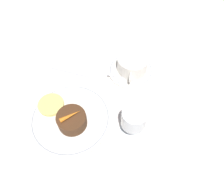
{
  "coord_description": "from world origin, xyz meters",
  "views": [
    {
      "loc": [
        0.25,
        0.15,
        0.57
      ],
      "look_at": [
        -0.09,
        0.1,
        0.04
      ],
      "focal_mm": 35.0,
      "sensor_mm": 36.0,
      "label": 1
    }
  ],
  "objects_px": {
    "dinner_plate": "(71,119)",
    "coffee_cup": "(132,64)",
    "wine_glass": "(134,119)",
    "fork": "(86,76)",
    "dessert_cake": "(73,120)"
  },
  "relations": [
    {
      "from": "coffee_cup",
      "to": "wine_glass",
      "type": "height_order",
      "value": "wine_glass"
    },
    {
      "from": "fork",
      "to": "dessert_cake",
      "type": "xyz_separation_m",
      "value": [
        0.18,
        0.01,
        0.03
      ]
    },
    {
      "from": "dinner_plate",
      "to": "dessert_cake",
      "type": "bearing_deg",
      "value": 44.38
    },
    {
      "from": "fork",
      "to": "dessert_cake",
      "type": "bearing_deg",
      "value": 2.72
    },
    {
      "from": "dinner_plate",
      "to": "fork",
      "type": "distance_m",
      "value": 0.16
    },
    {
      "from": "dinner_plate",
      "to": "coffee_cup",
      "type": "height_order",
      "value": "coffee_cup"
    },
    {
      "from": "dinner_plate",
      "to": "fork",
      "type": "height_order",
      "value": "dinner_plate"
    },
    {
      "from": "coffee_cup",
      "to": "fork",
      "type": "height_order",
      "value": "coffee_cup"
    },
    {
      "from": "coffee_cup",
      "to": "dinner_plate",
      "type": "bearing_deg",
      "value": -35.71
    },
    {
      "from": "coffee_cup",
      "to": "wine_glass",
      "type": "distance_m",
      "value": 0.22
    },
    {
      "from": "coffee_cup",
      "to": "dessert_cake",
      "type": "height_order",
      "value": "coffee_cup"
    },
    {
      "from": "dessert_cake",
      "to": "fork",
      "type": "bearing_deg",
      "value": -177.28
    },
    {
      "from": "dinner_plate",
      "to": "fork",
      "type": "relative_size",
      "value": 1.18
    },
    {
      "from": "fork",
      "to": "wine_glass",
      "type": "bearing_deg",
      "value": 46.36
    },
    {
      "from": "wine_glass",
      "to": "coffee_cup",
      "type": "bearing_deg",
      "value": -173.06
    }
  ]
}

